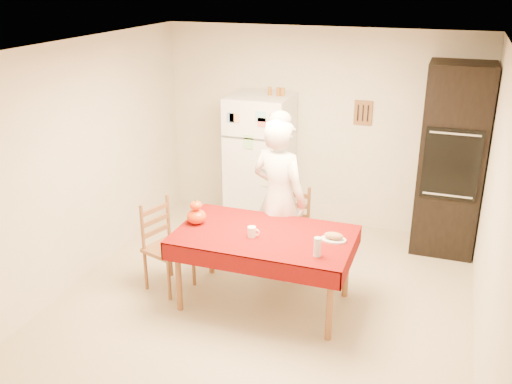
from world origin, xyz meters
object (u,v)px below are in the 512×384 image
at_px(refrigerator, 260,162).
at_px(oven_cabinet, 452,161).
at_px(dining_table, 264,240).
at_px(bread_plate, 333,240).
at_px(seated_woman, 279,200).
at_px(pumpkin_lower, 196,217).
at_px(wine_glass, 317,247).
at_px(chair_far, 289,226).
at_px(coffee_mug, 252,232).
at_px(chair_left, 164,242).

distance_m(refrigerator, oven_cabinet, 2.29).
bearing_deg(dining_table, bread_plate, 6.26).
bearing_deg(seated_woman, pumpkin_lower, 58.77).
height_order(refrigerator, seated_woman, seated_woman).
xyz_separation_m(seated_woman, pumpkin_lower, (-0.68, -0.58, -0.05)).
bearing_deg(wine_glass, refrigerator, 120.92).
height_order(oven_cabinet, chair_far, oven_cabinet).
relative_size(coffee_mug, pumpkin_lower, 0.52).
distance_m(oven_cabinet, pumpkin_lower, 2.98).
height_order(seated_woman, wine_glass, seated_woman).
bearing_deg(refrigerator, oven_cabinet, 1.18).
relative_size(refrigerator, pumpkin_lower, 8.77).
height_order(oven_cabinet, bread_plate, oven_cabinet).
bearing_deg(bread_plate, chair_left, -176.98).
bearing_deg(refrigerator, wine_glass, -59.08).
relative_size(coffee_mug, bread_plate, 0.42).
xyz_separation_m(refrigerator, chair_left, (-0.42, -1.82, -0.34)).
height_order(chair_left, pumpkin_lower, chair_left).
bearing_deg(wine_glass, dining_table, 154.61).
bearing_deg(dining_table, seated_woman, 93.58).
bearing_deg(chair_far, pumpkin_lower, -131.97).
distance_m(oven_cabinet, chair_left, 3.34).
xyz_separation_m(dining_table, seated_woman, (-0.04, 0.59, 0.19)).
relative_size(oven_cabinet, chair_left, 2.32).
distance_m(chair_far, bread_plate, 0.98).
bearing_deg(chair_far, coffee_mug, -95.96).
xyz_separation_m(seated_woman, wine_glass, (0.62, -0.87, -0.03)).
relative_size(chair_far, wine_glass, 5.40).
bearing_deg(chair_far, bread_plate, -46.69).
relative_size(wine_glass, bread_plate, 0.73).
bearing_deg(pumpkin_lower, wine_glass, -12.34).
height_order(dining_table, seated_woman, seated_woman).
bearing_deg(bread_plate, pumpkin_lower, -177.31).
xyz_separation_m(refrigerator, chair_far, (0.69, -1.02, -0.34)).
bearing_deg(coffee_mug, bread_plate, 12.93).
xyz_separation_m(chair_left, coffee_mug, (0.99, -0.08, 0.30)).
distance_m(chair_left, bread_plate, 1.76).
relative_size(dining_table, coffee_mug, 17.00).
bearing_deg(dining_table, chair_far, 87.99).
relative_size(oven_cabinet, seated_woman, 1.24).
height_order(chair_far, bread_plate, chair_far).
xyz_separation_m(oven_cabinet, bread_plate, (-0.96, -1.78, -0.33)).
height_order(chair_far, wine_glass, chair_far).
relative_size(refrigerator, seated_woman, 0.96).
xyz_separation_m(coffee_mug, wine_glass, (0.68, -0.18, 0.04)).
height_order(dining_table, coffee_mug, coffee_mug).
bearing_deg(chair_far, chair_left, -142.37).
bearing_deg(dining_table, coffee_mug, -132.98).
bearing_deg(pumpkin_lower, refrigerator, 88.31).
distance_m(dining_table, bread_plate, 0.66).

